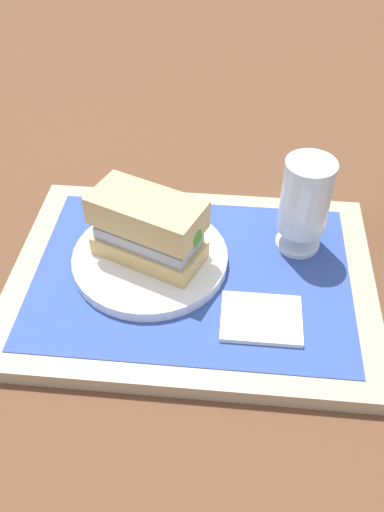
% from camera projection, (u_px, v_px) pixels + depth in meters
% --- Properties ---
extents(ground_plane, '(3.00, 3.00, 0.00)m').
position_uv_depth(ground_plane, '(192.00, 285.00, 0.68)').
color(ground_plane, brown).
extents(tray, '(0.44, 0.32, 0.02)m').
position_uv_depth(tray, '(192.00, 279.00, 0.67)').
color(tray, tan).
rests_on(tray, ground_plane).
extents(placemat, '(0.38, 0.27, 0.00)m').
position_uv_depth(placemat, '(192.00, 273.00, 0.66)').
color(placemat, '#2D4793').
rests_on(placemat, tray).
extents(plate, '(0.19, 0.19, 0.01)m').
position_uv_depth(plate, '(150.00, 259.00, 0.67)').
color(plate, white).
rests_on(plate, placemat).
extents(sandwich, '(0.14, 0.11, 0.08)m').
position_uv_depth(sandwich, '(150.00, 229.00, 0.63)').
color(sandwich, tan).
rests_on(sandwich, plate).
extents(beer_glass, '(0.06, 0.06, 0.12)m').
position_uv_depth(beer_glass, '(305.00, 203.00, 0.65)').
color(beer_glass, silver).
rests_on(beer_glass, placemat).
extents(napkin_folded, '(0.09, 0.07, 0.01)m').
position_uv_depth(napkin_folded, '(261.00, 318.00, 0.61)').
color(napkin_folded, white).
rests_on(napkin_folded, placemat).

